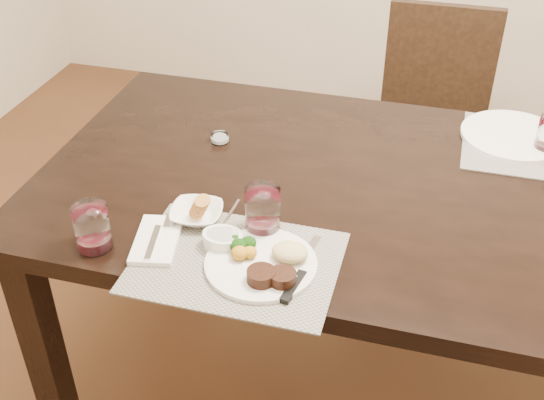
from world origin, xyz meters
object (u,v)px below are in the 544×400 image
(cracker_bowl, at_px, (197,213))
(far_plate, at_px, (513,136))
(dinner_plate, at_px, (266,263))
(wine_glass_near, at_px, (263,212))
(chair_far, at_px, (432,114))
(steak_knife, at_px, (297,279))

(cracker_bowl, distance_m, far_plate, 0.97)
(dinner_plate, height_order, far_plate, dinner_plate)
(dinner_plate, xyz_separation_m, wine_glass_near, (-0.04, 0.13, 0.04))
(dinner_plate, bearing_deg, chair_far, 71.11)
(chair_far, height_order, steak_knife, chair_far)
(steak_knife, distance_m, far_plate, 0.90)
(chair_far, relative_size, cracker_bowl, 6.32)
(steak_knife, bearing_deg, dinner_plate, 173.09)
(dinner_plate, distance_m, wine_glass_near, 0.14)
(dinner_plate, height_order, cracker_bowl, cracker_bowl)
(chair_far, relative_size, far_plate, 2.99)
(dinner_plate, height_order, wine_glass_near, wine_glass_near)
(chair_far, relative_size, steak_knife, 3.67)
(steak_knife, distance_m, wine_glass_near, 0.20)
(chair_far, distance_m, dinner_plate, 1.38)
(dinner_plate, relative_size, steak_knife, 1.03)
(dinner_plate, bearing_deg, far_plate, 47.86)
(chair_far, bearing_deg, wine_glass_near, -105.74)
(chair_far, xyz_separation_m, far_plate, (0.25, -0.57, 0.26))
(chair_far, bearing_deg, far_plate, -66.76)
(cracker_bowl, bearing_deg, chair_far, 67.15)
(wine_glass_near, bearing_deg, far_plate, 46.69)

